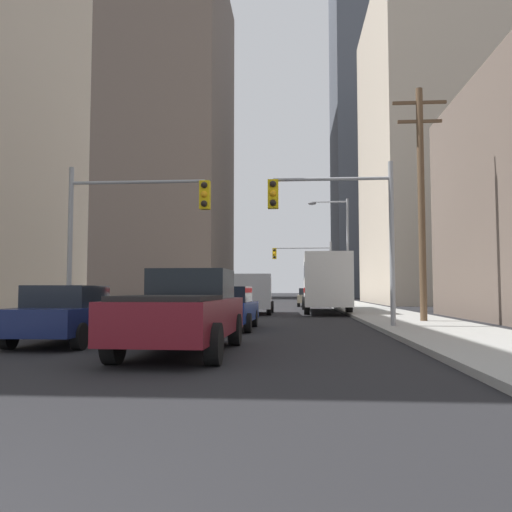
{
  "coord_description": "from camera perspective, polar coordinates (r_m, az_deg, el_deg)",
  "views": [
    {
      "loc": [
        2.43,
        -2.05,
        1.42
      ],
      "look_at": [
        0.0,
        30.52,
        3.55
      ],
      "focal_mm": 36.08,
      "sensor_mm": 36.0,
      "label": 1
    }
  ],
  "objects": [
    {
      "name": "sedan_navy",
      "position": [
        14.37,
        -20.08,
        -6.08
      ],
      "size": [
        1.95,
        4.21,
        1.52
      ],
      "color": "#141E4C",
      "rests_on": "ground"
    },
    {
      "name": "sedan_black",
      "position": [
        30.78,
        -7.0,
        -4.9
      ],
      "size": [
        1.95,
        4.23,
        1.52
      ],
      "color": "black",
      "rests_on": "ground"
    },
    {
      "name": "sedan_blue",
      "position": [
        18.31,
        -3.24,
        -5.75
      ],
      "size": [
        1.97,
        4.27,
        1.52
      ],
      "color": "navy",
      "rests_on": "ground"
    },
    {
      "name": "building_right_far_highrise",
      "position": [
        100.69,
        15.68,
        15.92
      ],
      "size": [
        24.11,
        19.0,
        70.09
      ],
      "primitive_type": "cube",
      "color": "#4C515B",
      "rests_on": "ground"
    },
    {
      "name": "street_lamp_right",
      "position": [
        34.78,
        9.41,
        1.53
      ],
      "size": [
        2.7,
        0.32,
        7.5
      ],
      "color": "gray",
      "rests_on": "ground"
    },
    {
      "name": "utility_pole_right",
      "position": [
        22.33,
        17.85,
        6.13
      ],
      "size": [
        2.2,
        0.28,
        9.79
      ],
      "color": "brown",
      "rests_on": "ground"
    },
    {
      "name": "city_bus",
      "position": [
        32.41,
        7.58,
        -2.79
      ],
      "size": [
        2.67,
        11.53,
        3.4
      ],
      "color": "silver",
      "rests_on": "ground"
    },
    {
      "name": "traffic_signal_near_left",
      "position": [
        19.6,
        -13.62,
        4.28
      ],
      "size": [
        5.35,
        0.44,
        6.0
      ],
      "color": "gray",
      "rests_on": "ground"
    },
    {
      "name": "traffic_signal_near_right",
      "position": [
        18.71,
        8.92,
        4.48
      ],
      "size": [
        4.5,
        0.44,
        6.0
      ],
      "color": "gray",
      "rests_on": "ground"
    },
    {
      "name": "pickup_truck_maroon",
      "position": [
        11.73,
        -7.94,
        -6.07
      ],
      "size": [
        2.2,
        5.45,
        1.9
      ],
      "color": "maroon",
      "rests_on": "ground"
    },
    {
      "name": "building_left_far_tower",
      "position": [
        96.76,
        -10.59,
        12.89
      ],
      "size": [
        23.49,
        28.77,
        57.97
      ],
      "primitive_type": "cube",
      "color": "#66564C",
      "rests_on": "ground"
    },
    {
      "name": "sidewalk_left",
      "position": [
        52.97,
        -6.31,
        -5.16
      ],
      "size": [
        3.94,
        160.0,
        0.15
      ],
      "primitive_type": "cube",
      "color": "#9E9E99",
      "rests_on": "ground"
    },
    {
      "name": "sedan_beige",
      "position": [
        43.57,
        5.88,
        -4.56
      ],
      "size": [
        1.97,
        4.27,
        1.52
      ],
      "color": "#C6B793",
      "rests_on": "ground"
    },
    {
      "name": "building_right_mid_block",
      "position": [
        58.95,
        22.81,
        10.9
      ],
      "size": [
        20.72,
        21.28,
        32.02
      ],
      "primitive_type": "cube",
      "color": "#B7A893",
      "rests_on": "ground"
    },
    {
      "name": "sidewalk_right",
      "position": [
        52.3,
        9.61,
        -5.15
      ],
      "size": [
        3.94,
        160.0,
        0.15
      ],
      "primitive_type": "cube",
      "color": "#9E9E99",
      "rests_on": "ground"
    },
    {
      "name": "cargo_van_silver",
      "position": [
        29.94,
        -0.24,
        -3.98
      ],
      "size": [
        2.19,
        5.28,
        2.26
      ],
      "color": "#B7BABF",
      "rests_on": "ground"
    },
    {
      "name": "traffic_signal_far_right",
      "position": [
        49.47,
        5.41,
        -0.57
      ],
      "size": [
        5.64,
        0.44,
        6.0
      ],
      "color": "gray",
      "rests_on": "ground"
    }
  ]
}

